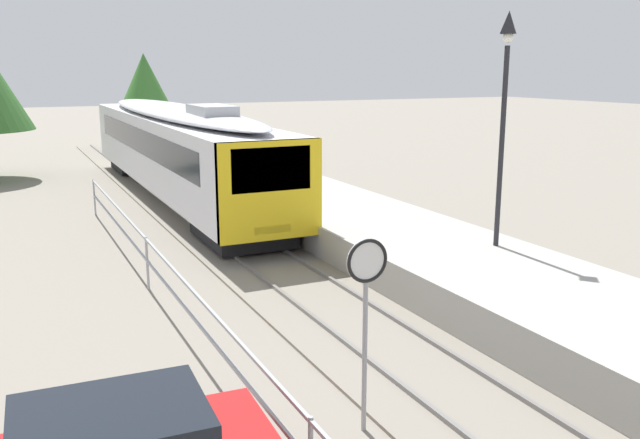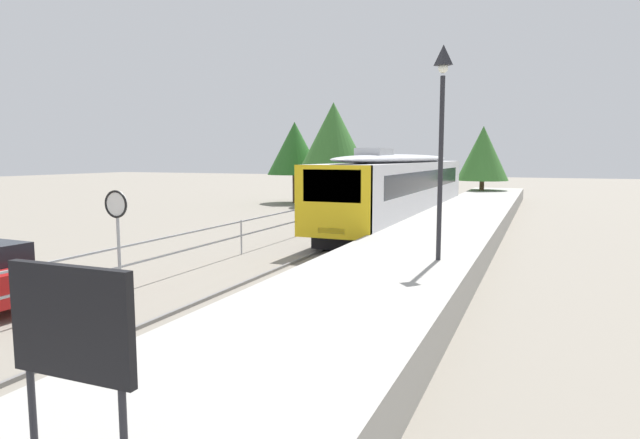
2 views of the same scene
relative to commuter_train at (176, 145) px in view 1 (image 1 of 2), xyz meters
The scene contains 7 objects.
ground_plane 10.16m from the commuter_train, 107.58° to the right, with size 160.00×160.00×0.00m, color gray.
track_rails 9.70m from the commuter_train, 90.00° to the right, with size 3.20×60.00×0.14m.
commuter_train is the anchor object (origin of this frame).
station_platform 10.15m from the commuter_train, 71.05° to the right, with size 3.90×60.00×0.90m, color #A8A59E.
platform_lamp_mid_platform 14.34m from the commuter_train, 72.26° to the right, with size 0.34×0.34×5.35m.
speed_limit_sign 18.18m from the commuter_train, 95.79° to the right, with size 0.61×0.10×2.81m.
tree_behind_carpark 16.94m from the commuter_train, 82.36° to the left, with size 3.98×3.98×5.89m.
Camera 1 is at (-6.13, 5.83, 5.01)m, focal length 37.89 mm.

